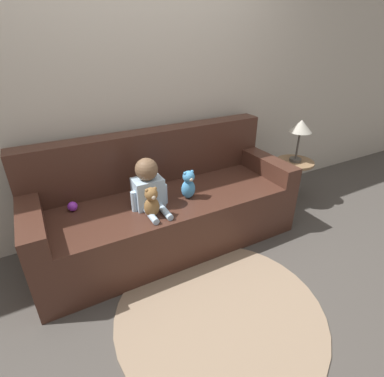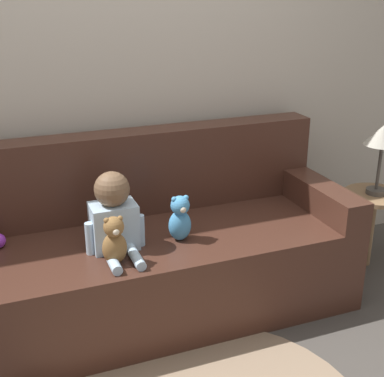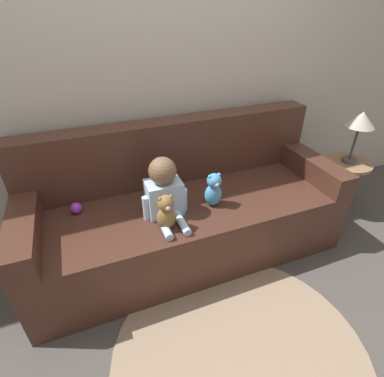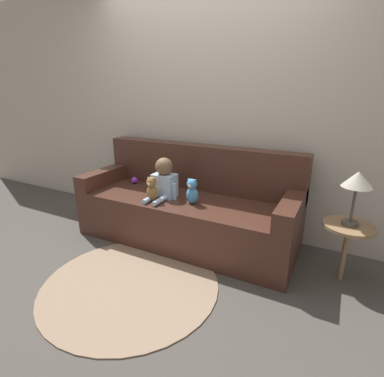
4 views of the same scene
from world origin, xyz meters
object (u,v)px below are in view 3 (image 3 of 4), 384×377
plush_toy_side (214,190)px  toy_ball (76,208)px  couch (185,211)px  teddy_bear_brown (166,213)px  side_table (355,142)px  person_baby (164,191)px

plush_toy_side → toy_ball: (-0.86, 0.24, -0.08)m
couch → teddy_bear_brown: bearing=-127.7°
plush_toy_side → side_table: (1.32, 0.12, 0.08)m
toy_ball → plush_toy_side: bearing=-15.8°
couch → plush_toy_side: 0.34m
teddy_bear_brown → person_baby: bearing=76.0°
person_baby → teddy_bear_brown: (-0.04, -0.15, -0.05)m
teddy_bear_brown → toy_ball: (-0.50, 0.37, -0.08)m
couch → teddy_bear_brown: (-0.23, -0.30, 0.26)m
teddy_bear_brown → side_table: bearing=8.2°
toy_ball → teddy_bear_brown: bearing=-36.3°
side_table → teddy_bear_brown: bearing=-171.8°
person_baby → side_table: bearing=3.2°
plush_toy_side → toy_ball: size_ratio=3.28×
couch → plush_toy_side: (0.14, -0.18, 0.26)m
person_baby → teddy_bear_brown: person_baby is taller
toy_ball → side_table: size_ratio=0.08×
teddy_bear_brown → toy_ball: 0.62m
teddy_bear_brown → side_table: size_ratio=0.26×
couch → side_table: (1.45, -0.05, 0.34)m
couch → toy_ball: couch is taller
plush_toy_side → side_table: bearing=5.2°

